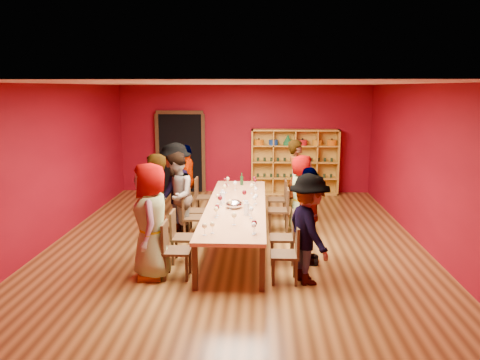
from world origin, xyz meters
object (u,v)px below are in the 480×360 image
at_px(person_left_1, 155,209).
at_px(wine_bottle, 242,180).
at_px(person_right_0, 309,229).
at_px(chair_person_left_0, 172,247).
at_px(chair_person_left_3, 194,208).
at_px(person_right_1, 308,216).
at_px(person_right_3, 301,194).
at_px(person_right_4, 297,180).
at_px(spittoon_bowl, 234,204).
at_px(tasting_table, 236,207).
at_px(person_left_2, 176,196).
at_px(chair_person_left_1, 179,234).
at_px(person_left_0, 151,221).
at_px(chair_person_left_4, 201,195).
at_px(person_left_4, 187,180).
at_px(chair_person_right_1, 287,234).
at_px(person_left_3, 175,188).
at_px(chair_person_right_3, 282,207).
at_px(chair_person_right_4, 280,197).
at_px(chair_person_right_0, 290,251).
at_px(shelving_unit, 295,159).
at_px(chair_person_left_2, 190,214).

relative_size(person_left_1, wine_bottle, 6.48).
bearing_deg(person_right_0, chair_person_left_0, 69.44).
xyz_separation_m(chair_person_left_0, chair_person_left_3, (0.00, 2.39, 0.00)).
distance_m(person_right_1, person_right_3, 1.80).
xyz_separation_m(person_right_0, person_right_4, (0.08, 3.55, 0.06)).
relative_size(chair_person_left_3, spittoon_bowl, 2.89).
relative_size(tasting_table, chair_person_left_0, 5.06).
bearing_deg(person_right_4, person_left_2, 127.45).
xyz_separation_m(tasting_table, chair_person_left_1, (-0.91, -1.05, -0.20)).
bearing_deg(person_left_2, person_right_1, 56.03).
distance_m(person_left_0, chair_person_left_4, 3.64).
xyz_separation_m(person_left_4, chair_person_right_1, (2.15, -2.89, -0.33)).
bearing_deg(person_left_3, wine_bottle, 151.73).
bearing_deg(person_left_1, chair_person_right_3, 143.54).
xyz_separation_m(person_left_0, chair_person_right_3, (2.14, 2.51, -0.41)).
bearing_deg(spittoon_bowl, chair_person_right_4, 65.07).
bearing_deg(chair_person_left_3, person_right_1, -37.70).
bearing_deg(chair_person_left_1, chair_person_right_0, -22.59).
bearing_deg(wine_bottle, chair_person_right_3, -48.62).
height_order(chair_person_right_0, person_right_0, person_right_0).
bearing_deg(spittoon_bowl, person_left_2, 158.92).
height_order(person_left_1, chair_person_left_3, person_left_1).
bearing_deg(person_right_1, chair_person_right_0, 163.19).
bearing_deg(chair_person_right_0, person_left_3, 131.44).
height_order(person_right_1, person_right_4, person_right_4).
bearing_deg(shelving_unit, person_left_0, -113.53).
height_order(chair_person_left_2, chair_person_left_4, same).
distance_m(chair_person_left_2, person_right_1, 2.49).
height_order(shelving_unit, chair_person_right_3, shelving_unit).
bearing_deg(chair_person_left_2, chair_person_left_4, 90.00).
bearing_deg(person_left_0, spittoon_bowl, 128.67).
distance_m(person_right_1, chair_person_right_4, 2.79).
height_order(person_left_2, chair_person_right_3, person_left_2).
bearing_deg(chair_person_left_2, person_right_0, -43.46).
distance_m(person_right_0, spittoon_bowl, 1.96).
height_order(person_left_1, chair_person_right_1, person_left_1).
xyz_separation_m(chair_person_left_1, chair_person_right_3, (1.82, 1.85, 0.00)).
xyz_separation_m(tasting_table, person_left_4, (-1.24, 1.90, 0.13)).
relative_size(person_left_2, person_right_0, 1.02).
xyz_separation_m(shelving_unit, person_right_1, (-0.14, -5.31, -0.16)).
distance_m(person_left_0, chair_person_right_0, 2.18).
bearing_deg(person_left_2, person_left_1, -14.63).
xyz_separation_m(chair_person_right_1, chair_person_right_4, (0.00, 2.74, 0.00)).
xyz_separation_m(person_left_0, chair_person_left_1, (0.32, 0.66, -0.41)).
relative_size(chair_person_left_2, person_right_0, 0.53).
bearing_deg(chair_person_left_1, chair_person_left_4, 90.00).
height_order(chair_person_left_2, person_left_2, person_left_2).
bearing_deg(chair_person_right_0, person_left_4, 120.22).
bearing_deg(person_left_4, chair_person_left_3, 13.55).
relative_size(person_right_0, person_right_4, 0.94).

